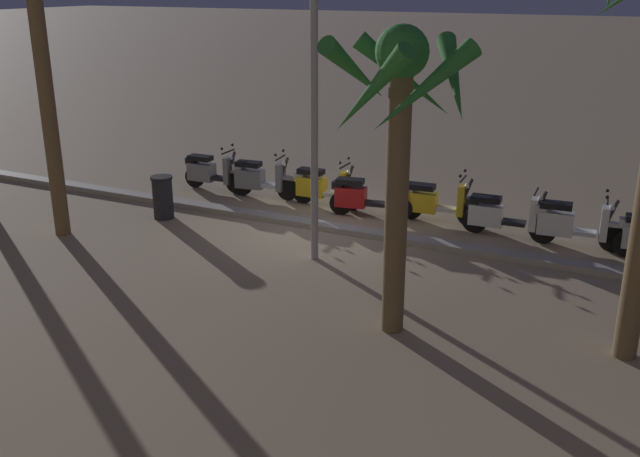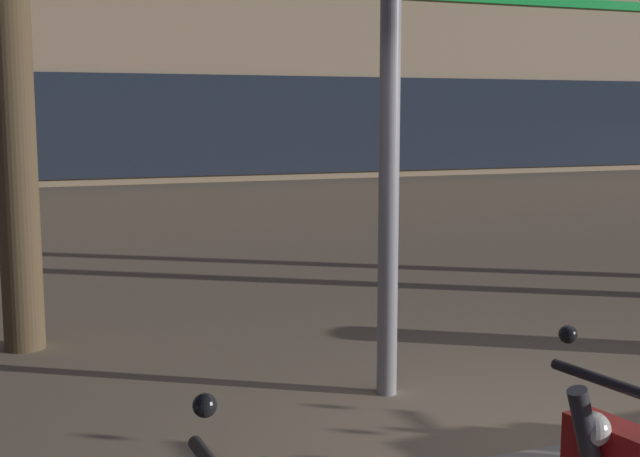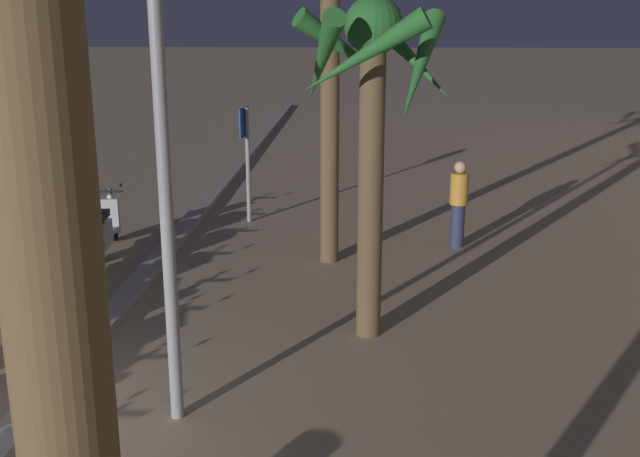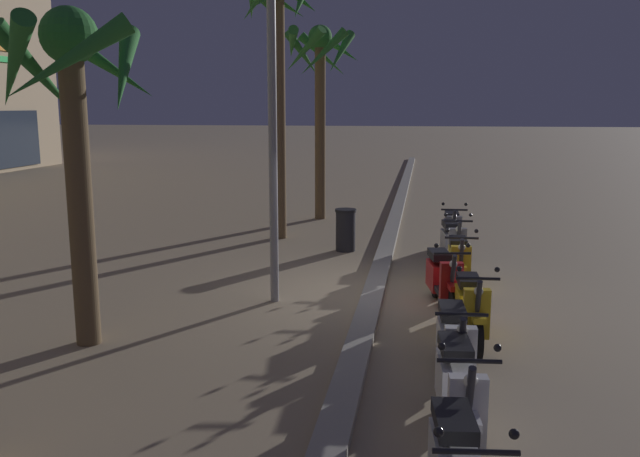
% 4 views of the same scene
% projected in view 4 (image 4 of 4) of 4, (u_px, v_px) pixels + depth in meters
% --- Properties ---
extents(ground_plane, '(200.00, 200.00, 0.00)m').
position_uv_depth(ground_plane, '(375.00, 294.00, 11.46)').
color(ground_plane, '#9E896B').
extents(curb_strip, '(60.00, 0.36, 0.12)m').
position_uv_depth(curb_strip, '(374.00, 291.00, 11.45)').
color(curb_strip, gray).
rests_on(curb_strip, ground).
extents(scooter_white_mid_centre, '(1.82, 0.56, 1.17)m').
position_uv_depth(scooter_white_mid_centre, '(458.00, 391.00, 6.47)').
color(scooter_white_mid_centre, black).
rests_on(scooter_white_mid_centre, ground).
extents(scooter_white_lead_nearest, '(1.87, 0.56, 1.04)m').
position_uv_depth(scooter_white_lead_nearest, '(454.00, 344.00, 7.79)').
color(scooter_white_lead_nearest, black).
rests_on(scooter_white_lead_nearest, ground).
extents(scooter_yellow_far_back, '(1.80, 0.56, 1.17)m').
position_uv_depth(scooter_yellow_far_back, '(470.00, 307.00, 9.21)').
color(scooter_yellow_far_back, black).
rests_on(scooter_yellow_far_back, ground).
extents(scooter_red_gap_after_mid, '(1.86, 0.66, 1.17)m').
position_uv_depth(scooter_red_gap_after_mid, '(442.00, 279.00, 10.71)').
color(scooter_red_gap_after_mid, black).
rests_on(scooter_red_gap_after_mid, ground).
extents(scooter_yellow_tail_end, '(1.76, 0.56, 1.17)m').
position_uv_depth(scooter_yellow_tail_end, '(458.00, 262.00, 11.81)').
color(scooter_yellow_tail_end, black).
rests_on(scooter_yellow_tail_end, ground).
extents(scooter_grey_last_in_row, '(1.72, 0.58, 1.17)m').
position_uv_depth(scooter_grey_last_in_row, '(452.00, 243.00, 13.43)').
color(scooter_grey_last_in_row, black).
rests_on(scooter_grey_last_in_row, ground).
extents(scooter_grey_mid_front, '(1.73, 0.56, 1.17)m').
position_uv_depth(scooter_grey_mid_front, '(452.00, 231.00, 14.83)').
color(scooter_grey_mid_front, black).
rests_on(scooter_grey_mid_front, ground).
extents(palm_tree_by_mall_entrance, '(2.10, 2.20, 4.45)m').
position_uv_depth(palm_tree_by_mall_entrance, '(73.00, 99.00, 8.50)').
color(palm_tree_by_mall_entrance, brown).
rests_on(palm_tree_by_mall_entrance, ground).
extents(palm_tree_far_corner, '(2.26, 2.27, 5.42)m').
position_uv_depth(palm_tree_far_corner, '(319.00, 71.00, 18.43)').
color(palm_tree_far_corner, brown).
rests_on(palm_tree_far_corner, ground).
extents(palm_tree_near_sign, '(2.02, 1.98, 6.33)m').
position_uv_depth(palm_tree_near_sign, '(278.00, 36.00, 15.51)').
color(palm_tree_near_sign, brown).
rests_on(palm_tree_near_sign, ground).
extents(litter_bin, '(0.48, 0.48, 0.95)m').
position_uv_depth(litter_bin, '(346.00, 230.00, 14.82)').
color(litter_bin, '#232328').
rests_on(litter_bin, ground).
extents(street_lamp, '(0.36, 0.36, 6.75)m').
position_uv_depth(street_lamp, '(272.00, 47.00, 10.32)').
color(street_lamp, '#939399').
rests_on(street_lamp, ground).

